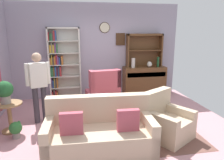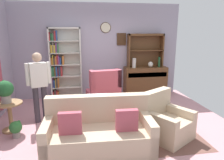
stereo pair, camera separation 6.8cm
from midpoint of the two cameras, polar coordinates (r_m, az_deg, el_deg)
The scene contains 18 objects.
ground_plane at distance 4.67m, azimuth -1.21°, elevation -12.15°, with size 5.40×4.60×0.02m, color #C68C93.
wall_back at distance 6.35m, azimuth -4.31°, elevation 7.97°, with size 5.00×0.09×2.80m.
area_rug at distance 4.44m, azimuth 2.04°, elevation -13.43°, with size 2.97×2.14×0.01m, color brown.
bookshelf at distance 6.19m, azimuth -13.92°, elevation 4.13°, with size 0.90×0.30×2.10m.
sideboard at distance 6.55m, azimuth 8.55°, elevation 0.07°, with size 1.30×0.45×0.92m.
sideboard_hutch at distance 6.49m, azimuth 8.56°, elevation 9.35°, with size 1.10×0.26×1.00m.
vase_tall at distance 6.25m, azimuth 5.56°, elevation 4.71°, with size 0.11×0.11×0.29m, color beige.
vase_round at distance 6.43m, azimuth 9.99°, elevation 4.28°, with size 0.15×0.15×0.17m, color beige.
bottle_wine at distance 6.49m, azimuth 12.25°, elevation 4.90°, with size 0.07×0.07×0.31m, color #194223.
couch_floral at distance 3.64m, azimuth -3.97°, elevation -14.37°, with size 1.83×0.93×0.90m.
armchair_floral at distance 4.19m, azimuth 14.19°, elevation -11.25°, with size 1.05×1.06×0.88m.
wingback_chair at distance 5.49m, azimuth -2.78°, elevation -3.77°, with size 0.89×0.90×1.05m.
plant_stand at distance 4.71m, azimuth -26.74°, elevation -8.36°, with size 0.52×0.52×0.61m.
potted_plant_large at distance 4.58m, azimuth -27.90°, elevation -2.57°, with size 0.33×0.33×0.45m.
potted_plant_small at distance 4.45m, azimuth -25.41°, elevation -12.05°, with size 0.24×0.24×0.33m.
person_reading at distance 4.77m, azimuth -19.95°, elevation -0.73°, with size 0.52×0.30×1.56m.
coffee_table at distance 4.28m, azimuth -5.79°, elevation -9.37°, with size 0.80×0.50×0.42m.
book_stack at distance 4.18m, azimuth -5.48°, elevation -8.42°, with size 0.21×0.16×0.08m.
Camera 1 is at (-0.69, -4.16, 2.01)m, focal length 33.20 mm.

